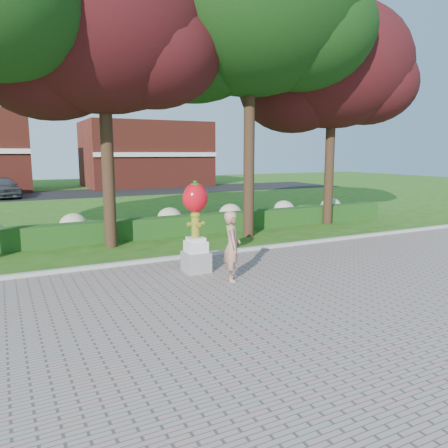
# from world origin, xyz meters

# --- Properties ---
(ground) EXTENTS (100.00, 100.00, 0.00)m
(ground) POSITION_xyz_m (0.00, 0.00, 0.00)
(ground) COLOR #265214
(ground) RESTS_ON ground
(walkway) EXTENTS (40.00, 14.00, 0.04)m
(walkway) POSITION_xyz_m (0.00, -4.00, 0.02)
(walkway) COLOR gray
(walkway) RESTS_ON ground
(curb) EXTENTS (40.00, 0.18, 0.15)m
(curb) POSITION_xyz_m (0.00, 3.00, 0.07)
(curb) COLOR #ADADA5
(curb) RESTS_ON ground
(lawn_hedge) EXTENTS (24.00, 0.70, 0.80)m
(lawn_hedge) POSITION_xyz_m (0.00, 7.00, 0.40)
(lawn_hedge) COLOR #144617
(lawn_hedge) RESTS_ON ground
(hydrangea_row) EXTENTS (20.10, 1.10, 0.99)m
(hydrangea_row) POSITION_xyz_m (0.57, 8.00, 0.55)
(hydrangea_row) COLOR tan
(hydrangea_row) RESTS_ON ground
(street) EXTENTS (50.00, 8.00, 0.02)m
(street) POSITION_xyz_m (0.00, 28.00, 0.01)
(street) COLOR black
(street) RESTS_ON ground
(building_right) EXTENTS (12.00, 8.00, 6.40)m
(building_right) POSITION_xyz_m (8.00, 34.00, 3.20)
(building_right) COLOR maroon
(building_right) RESTS_ON ground
(tree_mid_left) EXTENTS (8.25, 7.04, 10.69)m
(tree_mid_left) POSITION_xyz_m (-2.10, 6.08, 7.30)
(tree_mid_left) COLOR black
(tree_mid_left) RESTS_ON ground
(tree_mid_right) EXTENTS (9.75, 8.32, 12.64)m
(tree_mid_right) POSITION_xyz_m (3.38, 5.60, 8.63)
(tree_mid_right) COLOR black
(tree_mid_right) RESTS_ON ground
(tree_far_right) EXTENTS (7.88, 6.72, 10.21)m
(tree_far_right) POSITION_xyz_m (8.40, 6.58, 6.97)
(tree_far_right) COLOR black
(tree_far_right) RESTS_ON ground
(hydrant_sculpture) EXTENTS (0.76, 0.73, 2.59)m
(hydrant_sculpture) POSITION_xyz_m (-0.63, 1.39, 1.41)
(hydrant_sculpture) COLOR gray
(hydrant_sculpture) RESTS_ON walkway
(woman) EXTENTS (0.67, 0.80, 1.86)m
(woman) POSITION_xyz_m (-0.14, 0.13, 0.97)
(woman) COLOR tan
(woman) RESTS_ON walkway
(parked_car) EXTENTS (2.67, 4.99, 1.61)m
(parked_car) POSITION_xyz_m (-5.30, 27.02, 0.83)
(parked_car) COLOR #424449
(parked_car) RESTS_ON street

